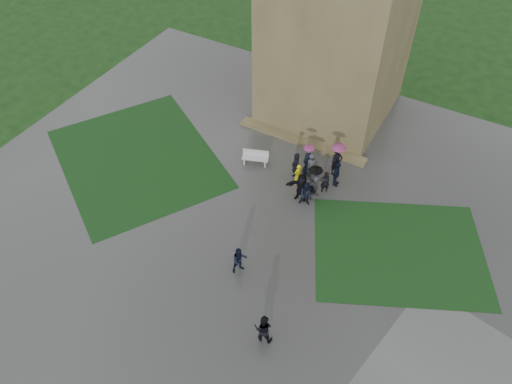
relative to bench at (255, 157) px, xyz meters
The scene contains 9 objects.
ground 7.51m from the bench, 77.10° to the right, with size 120.00×120.00×0.00m, color black.
plaza 5.59m from the bench, 72.50° to the right, with size 34.00×34.00×0.02m, color #363633.
lawn_inset_left 7.60m from the bench, 154.15° to the right, with size 11.00×9.00×0.01m, color black.
lawn_inset_right 10.44m from the bench, 12.78° to the right, with size 9.00×7.00×0.01m, color black.
tower_plinth 3.71m from the bench, 63.07° to the left, with size 9.00×0.80×0.22m, color brown.
bench is the anchor object (origin of this frame).
visitor_cluster 4.21m from the bench, ahead, with size 3.11×3.99×2.44m.
pedestrian_mid 8.26m from the bench, 66.26° to the right, with size 0.82×0.47×1.69m, color black.
pedestrian_near 12.08m from the bench, 58.97° to the right, with size 0.88×0.50×1.80m, color black.
Camera 1 is at (9.79, -13.08, 21.46)m, focal length 35.00 mm.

